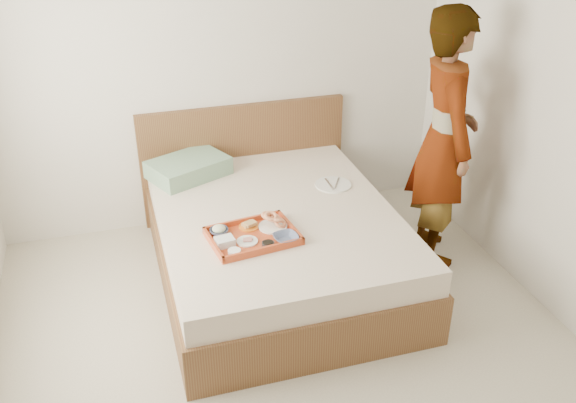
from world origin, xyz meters
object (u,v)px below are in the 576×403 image
(bed, at_px, (277,245))
(tray, at_px, (253,236))
(person, at_px, (444,140))
(dinner_plate, at_px, (333,185))

(bed, relative_size, tray, 3.74)
(tray, xyz_separation_m, person, (1.44, 0.27, 0.36))
(bed, distance_m, dinner_plate, 0.62)
(bed, bearing_deg, dinner_plate, 26.82)
(dinner_plate, relative_size, person, 0.14)
(bed, distance_m, tray, 0.48)
(person, bearing_deg, dinner_plate, 79.92)
(dinner_plate, bearing_deg, tray, -143.34)
(tray, relative_size, dinner_plate, 2.03)
(bed, relative_size, person, 1.09)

